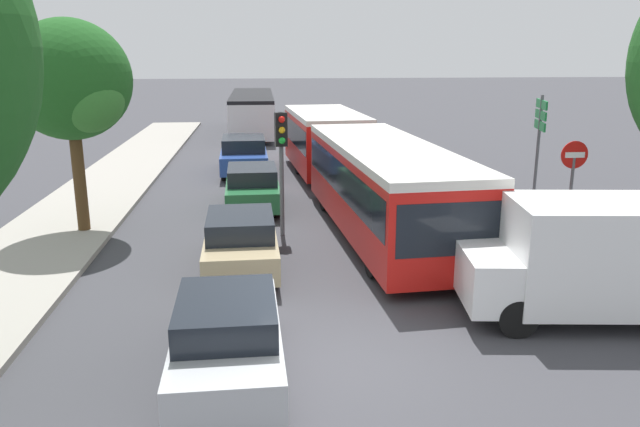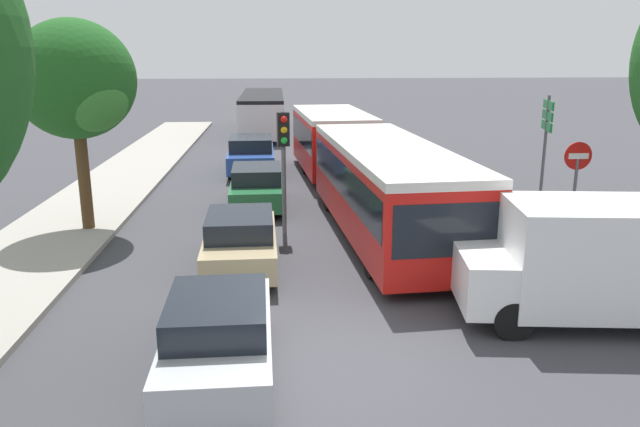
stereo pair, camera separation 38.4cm
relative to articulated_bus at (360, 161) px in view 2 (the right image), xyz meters
name	(u,v)px [view 2 (the right image)]	position (x,y,z in m)	size (l,w,h in m)	color
ground_plane	(328,365)	(-1.87, -10.86, -1.47)	(200.00, 200.00, 0.00)	#3D3D42
kerb_strip_left	(118,182)	(-8.83, 3.71, -1.40)	(3.20, 39.13, 0.14)	#9E998E
articulated_bus	(360,161)	(0.00, 0.00, 0.00)	(3.95, 17.31, 2.55)	red
city_bus_rear	(263,110)	(-3.62, 18.28, -0.09)	(2.53, 11.10, 2.39)	silver
queued_car_silver	(219,335)	(-3.62, -11.04, -0.79)	(1.75, 3.92, 1.35)	#B7BABF
queued_car_tan	(241,240)	(-3.57, -6.04, -0.79)	(1.75, 3.92, 1.35)	tan
queued_car_green	(257,186)	(-3.38, -0.21, -0.78)	(1.78, 3.99, 1.37)	#236638
queued_car_blue	(251,154)	(-3.81, 5.67, -0.70)	(1.98, 4.43, 1.52)	#284799
white_van	(605,259)	(3.43, -9.45, -0.23)	(5.17, 2.45, 2.31)	white
traffic_light	(283,146)	(-2.51, -3.40, 1.03)	(0.35, 0.38, 3.40)	#56595E
no_entry_sign	(576,179)	(4.77, -5.28, 0.41)	(0.70, 0.08, 2.82)	#56595E
direction_sign_post	(546,128)	(5.99, -0.49, 1.10)	(0.34, 1.38, 3.60)	#56595E
tree_left_mid	(77,83)	(-7.97, -2.84, 2.68)	(3.24, 3.24, 5.84)	#51381E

